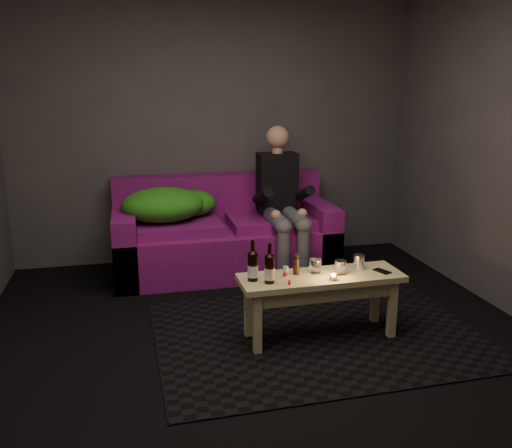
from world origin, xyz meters
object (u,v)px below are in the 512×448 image
(beer_bottle_a, at_px, (253,266))
(sofa, at_px, (224,237))
(coffee_table, at_px, (321,286))
(beer_bottle_b, at_px, (270,268))
(steel_cup, at_px, (359,262))
(person, at_px, (282,198))

(beer_bottle_a, bearing_deg, sofa, 87.22)
(coffee_table, relative_size, beer_bottle_b, 4.19)
(beer_bottle_b, distance_m, steel_cup, 0.71)
(sofa, relative_size, person, 1.50)
(sofa, xyz_separation_m, beer_bottle_a, (-0.08, -1.61, 0.26))
(coffee_table, height_order, beer_bottle_a, beer_bottle_a)
(beer_bottle_b, bearing_deg, steel_cup, 10.10)
(beer_bottle_a, xyz_separation_m, beer_bottle_b, (0.10, -0.07, -0.00))
(coffee_table, height_order, steel_cup, steel_cup)
(person, distance_m, beer_bottle_a, 1.57)
(sofa, relative_size, steel_cup, 19.70)
(beer_bottle_a, distance_m, beer_bottle_b, 0.12)
(steel_cup, bearing_deg, coffee_table, -168.96)
(sofa, xyz_separation_m, person, (0.53, -0.17, 0.39))
(beer_bottle_a, relative_size, beer_bottle_b, 1.03)
(coffee_table, bearing_deg, steel_cup, 11.04)
(coffee_table, distance_m, steel_cup, 0.34)
(coffee_table, relative_size, steel_cup, 11.07)
(coffee_table, xyz_separation_m, beer_bottle_b, (-0.39, -0.06, 0.19))
(coffee_table, distance_m, beer_bottle_a, 0.52)
(beer_bottle_a, distance_m, steel_cup, 0.80)
(beer_bottle_a, bearing_deg, beer_bottle_b, -35.51)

